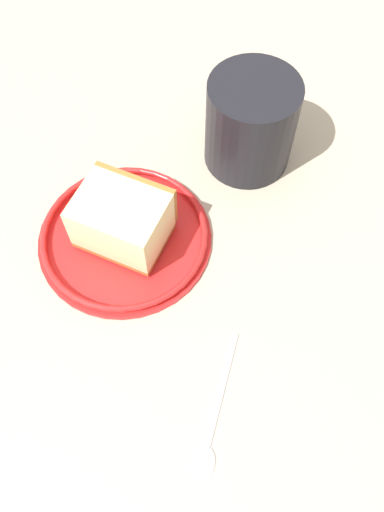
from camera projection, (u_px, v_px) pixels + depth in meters
ground_plane at (154, 291)px, 54.97cm from camera, size 135.90×135.90×3.39cm
small_plate at (125, 236)px, 55.41cm from camera, size 18.50×18.50×1.39cm
cake_slice at (122, 219)px, 52.86cm from camera, size 9.74×8.31×5.90cm
tea_mug at (248, 122)px, 56.85cm from camera, size 9.86×12.31×10.67cm
teaspoon at (211, 434)px, 46.08cm from camera, size 4.99×13.49×0.80cm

